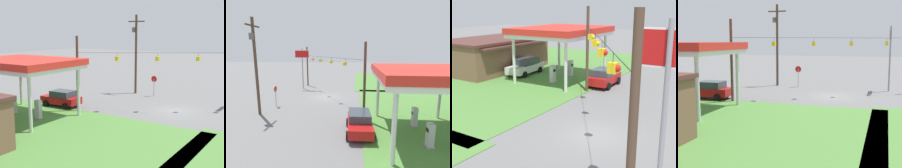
% 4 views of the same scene
% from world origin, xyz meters
% --- Properties ---
extents(ground_plane, '(160.00, 160.00, 0.00)m').
position_xyz_m(ground_plane, '(0.00, 0.00, 0.00)').
color(ground_plane, slate).
extents(grass_verge_opposite_corner, '(24.00, 24.00, 0.04)m').
position_xyz_m(grass_verge_opposite_corner, '(-16.00, 16.00, 0.02)').
color(grass_verge_opposite_corner, '#4C7F38').
rests_on(grass_verge_opposite_corner, ground).
extents(gas_station_canopy, '(9.17, 7.18, 5.27)m').
position_xyz_m(gas_station_canopy, '(10.78, 9.28, 4.77)').
color(gas_station_canopy, silver).
rests_on(gas_station_canopy, ground).
extents(fuel_pump_near, '(0.71, 0.56, 1.72)m').
position_xyz_m(fuel_pump_near, '(9.13, 9.28, 0.82)').
color(fuel_pump_near, gray).
rests_on(fuel_pump_near, ground).
extents(fuel_pump_far, '(0.71, 0.56, 1.72)m').
position_xyz_m(fuel_pump_far, '(12.44, 9.28, 0.82)').
color(fuel_pump_far, gray).
rests_on(fuel_pump_far, ground).
extents(car_at_pumps_front, '(4.15, 2.27, 1.67)m').
position_xyz_m(car_at_pumps_front, '(10.67, 4.56, 0.87)').
color(car_at_pumps_front, '#AD1414').
rests_on(car_at_pumps_front, ground).
extents(stop_sign_roadside, '(0.80, 0.08, 2.50)m').
position_xyz_m(stop_sign_roadside, '(4.88, -5.19, 1.81)').
color(stop_sign_roadside, '#99999E').
rests_on(stop_sign_roadside, ground).
extents(stop_sign_overhead, '(0.22, 2.46, 6.93)m').
position_xyz_m(stop_sign_overhead, '(-5.20, -5.04, 5.05)').
color(stop_sign_overhead, gray).
rests_on(stop_sign_overhead, ground).
extents(utility_pole_main, '(2.20, 0.44, 9.63)m').
position_xyz_m(utility_pole_main, '(7.69, -5.67, 5.39)').
color(utility_pole_main, '#4C3828').
rests_on(utility_pole_main, ground).
extents(signal_span_gantry, '(16.51, 10.24, 7.26)m').
position_xyz_m(signal_span_gantry, '(0.00, -0.01, 3.99)').
color(signal_span_gantry, '#4C3828').
rests_on(signal_span_gantry, ground).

